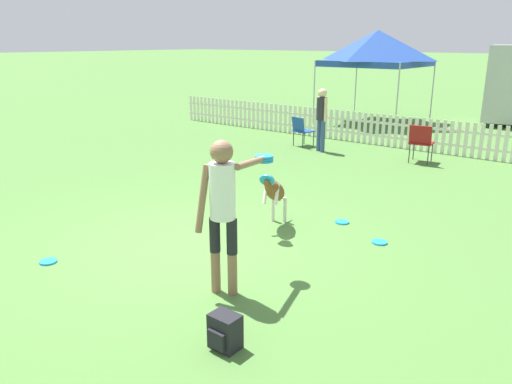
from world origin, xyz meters
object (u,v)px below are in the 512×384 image
object	(u,v)px
backpack_on_grass	(225,332)
folding_chair_center	(421,140)
folding_chair_blue_left	(301,129)
spectator_standing	(322,114)
frisbee_midfield	(342,222)
canopy_tent_main	(377,48)
frisbee_near_handler	(48,262)
leaping_dog	(274,191)
handler_person	(225,198)
frisbee_near_dog	(379,242)

from	to	relation	value
backpack_on_grass	folding_chair_center	distance (m)	8.38
folding_chair_center	folding_chair_blue_left	bearing A→B (deg)	-6.33
spectator_standing	frisbee_midfield	bearing A→B (deg)	150.18
canopy_tent_main	spectator_standing	size ratio (longest dim) A/B	1.93
frisbee_near_handler	frisbee_midfield	xyz separation A→B (m)	(2.23, 3.65, 0.00)
leaping_dog	folding_chair_center	xyz separation A→B (m)	(0.13, 5.49, -0.05)
handler_person	frisbee_near_dog	xyz separation A→B (m)	(0.75, 2.40, -1.09)
folding_chair_center	spectator_standing	xyz separation A→B (m)	(-2.48, -0.34, 0.42)
frisbee_near_dog	spectator_standing	distance (m)	6.16
frisbee_near_dog	canopy_tent_main	xyz separation A→B (m)	(-4.96, 9.89, 2.48)
backpack_on_grass	leaping_dog	bearing A→B (deg)	118.41
frisbee_midfield	spectator_standing	distance (m)	5.36
frisbee_near_dog	folding_chair_blue_left	xyz separation A→B (m)	(-4.61, 4.91, 0.46)
handler_person	canopy_tent_main	bearing A→B (deg)	87.39
leaping_dog	spectator_standing	size ratio (longest dim) A/B	0.65
frisbee_midfield	folding_chair_center	world-z (taller)	folding_chair_center
frisbee_midfield	backpack_on_grass	xyz separation A→B (m)	(0.80, -3.62, 0.16)
leaping_dog	spectator_standing	xyz separation A→B (m)	(-2.34, 5.15, 0.38)
frisbee_near_handler	spectator_standing	world-z (taller)	spectator_standing
leaping_dog	spectator_standing	bearing A→B (deg)	-87.05
handler_person	folding_chair_center	size ratio (longest dim) A/B	1.95
folding_chair_blue_left	handler_person	bearing A→B (deg)	133.36
folding_chair_center	frisbee_near_dog	bearing A→B (deg)	96.86
handler_person	folding_chair_blue_left	xyz separation A→B (m)	(-3.86, 7.31, -0.63)
leaping_dog	folding_chair_center	size ratio (longest dim) A/B	1.15
handler_person	frisbee_near_dog	bearing A→B (deg)	51.18
backpack_on_grass	canopy_tent_main	xyz separation A→B (m)	(-4.93, 13.12, 2.32)
handler_person	spectator_standing	xyz separation A→B (m)	(-3.12, 7.10, -0.14)
frisbee_near_handler	leaping_dog	bearing A→B (deg)	61.57
folding_chair_blue_left	folding_chair_center	world-z (taller)	folding_chair_center
frisbee_near_dog	folding_chair_blue_left	bearing A→B (deg)	133.16
frisbee_near_dog	folding_chair_center	bearing A→B (deg)	105.44
backpack_on_grass	handler_person	bearing A→B (deg)	131.21
handler_person	leaping_dog	world-z (taller)	handler_person
frisbee_near_handler	frisbee_midfield	bearing A→B (deg)	58.64
leaping_dog	canopy_tent_main	xyz separation A→B (m)	(-3.43, 10.34, 1.91)
folding_chair_blue_left	canopy_tent_main	world-z (taller)	canopy_tent_main
frisbee_near_handler	backpack_on_grass	xyz separation A→B (m)	(3.02, 0.04, 0.16)
frisbee_near_handler	frisbee_near_dog	distance (m)	4.46
canopy_tent_main	spectator_standing	distance (m)	5.52
handler_person	backpack_on_grass	distance (m)	1.44
frisbee_near_handler	backpack_on_grass	world-z (taller)	backpack_on_grass
handler_person	backpack_on_grass	size ratio (longest dim) A/B	5.17
canopy_tent_main	frisbee_near_handler	bearing A→B (deg)	-81.74
leaping_dog	frisbee_midfield	size ratio (longest dim) A/B	4.73
frisbee_near_handler	frisbee_near_dog	bearing A→B (deg)	46.94
frisbee_midfield	handler_person	bearing A→B (deg)	-88.50
handler_person	frisbee_near_handler	xyz separation A→B (m)	(-2.30, -0.86, -1.09)
folding_chair_blue_left	folding_chair_center	size ratio (longest dim) A/B	0.89
frisbee_near_dog	folding_chair_blue_left	distance (m)	6.75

